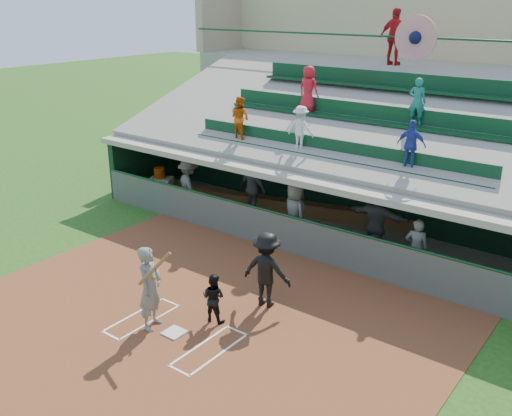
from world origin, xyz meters
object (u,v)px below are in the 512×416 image
Objects in this scene: batter_at_plate at (150,288)px; water_cooler at (160,173)px; white_table at (162,187)px; catcher at (213,298)px; home_plate at (174,332)px.

batter_at_plate is 8.91m from water_cooler.
batter_at_plate is 8.97m from white_table.
catcher is 2.93× the size of water_cooler.
batter_at_plate reaches higher than catcher.
home_plate is 1.14m from catcher.
water_cooler is (-6.29, 6.31, -0.06)m from batter_at_plate.
white_table is 2.01× the size of water_cooler.
catcher is 1.46× the size of white_table.
water_cooler is (-6.87, 6.23, 0.88)m from home_plate.
catcher reaches higher than home_plate.
water_cooler reaches higher than white_table.
batter_at_plate is 2.50× the size of white_table.
batter_at_plate reaches higher than water_cooler.
catcher is at bearing -36.33° from water_cooler.
catcher is 8.95m from water_cooler.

